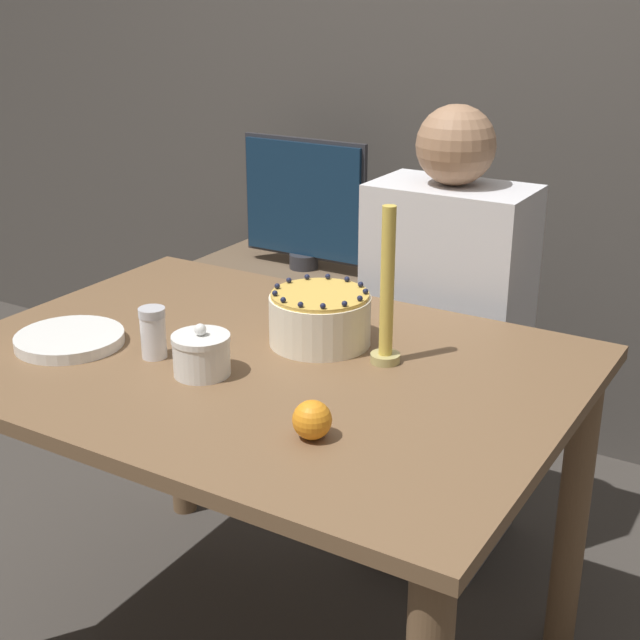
{
  "coord_description": "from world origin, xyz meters",
  "views": [
    {
      "loc": [
        0.97,
        -1.37,
        1.5
      ],
      "look_at": [
        0.06,
        0.14,
        0.82
      ],
      "focal_mm": 50.0,
      "sensor_mm": 36.0,
      "label": 1
    }
  ],
  "objects_px": {
    "tv_monitor": "(304,203)",
    "candle": "(387,299)",
    "cake": "(320,318)",
    "person_man_blue_shirt": "(444,368)",
    "sugar_bowl": "(201,354)",
    "sugar_shaker": "(153,332)"
  },
  "relations": [
    {
      "from": "tv_monitor",
      "to": "candle",
      "type": "bearing_deg",
      "value": -50.65
    },
    {
      "from": "cake",
      "to": "candle",
      "type": "height_order",
      "value": "candle"
    },
    {
      "from": "person_man_blue_shirt",
      "to": "cake",
      "type": "bearing_deg",
      "value": 82.39
    },
    {
      "from": "cake",
      "to": "sugar_bowl",
      "type": "height_order",
      "value": "cake"
    },
    {
      "from": "person_man_blue_shirt",
      "to": "tv_monitor",
      "type": "relative_size",
      "value": 2.61
    },
    {
      "from": "sugar_shaker",
      "to": "person_man_blue_shirt",
      "type": "bearing_deg",
      "value": 67.12
    },
    {
      "from": "candle",
      "to": "tv_monitor",
      "type": "relative_size",
      "value": 0.69
    },
    {
      "from": "sugar_bowl",
      "to": "sugar_shaker",
      "type": "bearing_deg",
      "value": 172.98
    },
    {
      "from": "cake",
      "to": "sugar_shaker",
      "type": "height_order",
      "value": "cake"
    },
    {
      "from": "cake",
      "to": "sugar_bowl",
      "type": "bearing_deg",
      "value": -114.15
    },
    {
      "from": "cake",
      "to": "person_man_blue_shirt",
      "type": "distance_m",
      "value": 0.61
    },
    {
      "from": "sugar_bowl",
      "to": "tv_monitor",
      "type": "height_order",
      "value": "tv_monitor"
    },
    {
      "from": "cake",
      "to": "person_man_blue_shirt",
      "type": "xyz_separation_m",
      "value": [
        0.07,
        0.52,
        -0.3
      ]
    },
    {
      "from": "candle",
      "to": "person_man_blue_shirt",
      "type": "distance_m",
      "value": 0.67
    },
    {
      "from": "cake",
      "to": "tv_monitor",
      "type": "height_order",
      "value": "tv_monitor"
    },
    {
      "from": "cake",
      "to": "person_man_blue_shirt",
      "type": "height_order",
      "value": "person_man_blue_shirt"
    },
    {
      "from": "cake",
      "to": "candle",
      "type": "xyz_separation_m",
      "value": [
        0.17,
        -0.02,
        0.08
      ]
    },
    {
      "from": "cake",
      "to": "tv_monitor",
      "type": "distance_m",
      "value": 1.19
    },
    {
      "from": "sugar_bowl",
      "to": "candle",
      "type": "xyz_separation_m",
      "value": [
        0.28,
        0.24,
        0.09
      ]
    },
    {
      "from": "sugar_shaker",
      "to": "candle",
      "type": "distance_m",
      "value": 0.48
    },
    {
      "from": "person_man_blue_shirt",
      "to": "sugar_bowl",
      "type": "bearing_deg",
      "value": 76.65
    },
    {
      "from": "sugar_bowl",
      "to": "person_man_blue_shirt",
      "type": "relative_size",
      "value": 0.09
    }
  ]
}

